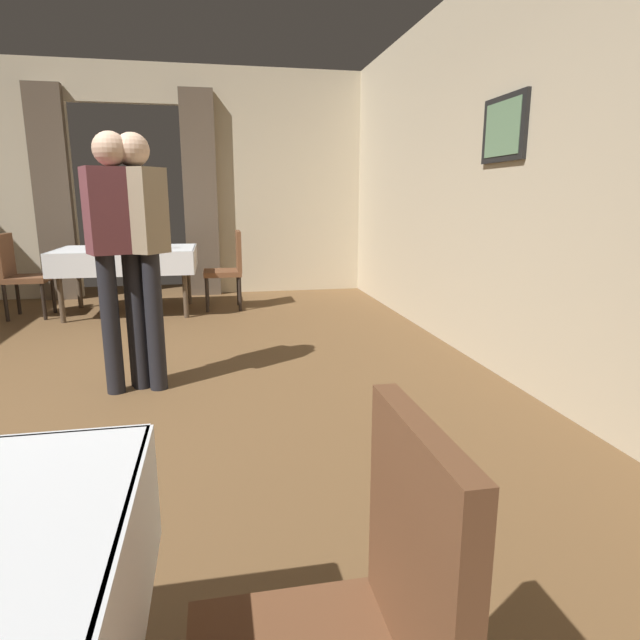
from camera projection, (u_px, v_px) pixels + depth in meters
The scene contains 10 objects.
ground at pixel (50, 408), 3.40m from camera, with size 10.08×10.08×0.00m, color brown.
wall_right at pixel (527, 169), 3.66m from camera, with size 0.16×8.40×3.00m.
wall_back at pixel (129, 181), 7.06m from camera, with size 6.40×0.27×3.00m.
dining_table_mid at pixel (127, 256), 6.11m from camera, with size 1.53×1.05×0.75m.
chair_mid_right at pixel (229, 266), 6.39m from camera, with size 0.44×0.44×0.93m.
chair_mid_left at pixel (19, 272), 5.90m from camera, with size 0.44×0.44×0.93m.
flower_vase_mid at pixel (165, 239), 6.02m from camera, with size 0.07×0.07×0.20m.
glass_mid_b at pixel (140, 243), 6.05m from camera, with size 0.08×0.08×0.12m, color silver.
person_waiter_by_doorway at pixel (118, 242), 3.51m from camera, with size 0.42×0.35×1.72m.
person_diner_standing_aside at pixel (139, 241), 3.57m from camera, with size 0.42×0.40×1.72m.
Camera 1 is at (1.07, -3.46, 1.30)m, focal length 30.00 mm.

